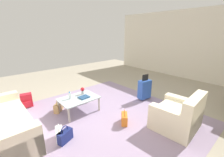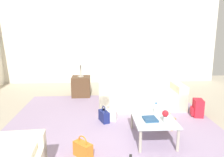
{
  "view_description": "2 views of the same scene",
  "coord_description": "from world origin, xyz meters",
  "px_view_note": "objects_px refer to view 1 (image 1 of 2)",
  "views": [
    {
      "loc": [
        2.19,
        2.87,
        2.12
      ],
      "look_at": [
        -0.07,
        0.34,
        1.07
      ],
      "focal_mm": 24.0,
      "sensor_mm": 36.0,
      "label": 1
    },
    {
      "loc": [
        -3.21,
        0.45,
        1.91
      ],
      "look_at": [
        0.55,
        0.23,
        1.1
      ],
      "focal_mm": 35.0,
      "sensor_mm": 36.0,
      "label": 2
    }
  ],
  "objects_px": {
    "armchair": "(179,117)",
    "suitcase_blue": "(145,89)",
    "coffee_table": "(79,100)",
    "handbag_orange": "(124,118)",
    "handbag_navy": "(65,136)",
    "coffee_table_book": "(84,97)",
    "handbag_white": "(59,134)",
    "backpack_red": "(27,101)",
    "flower_vase": "(83,90)",
    "handbag_tan": "(58,107)",
    "water_bottle": "(70,96)"
  },
  "relations": [
    {
      "from": "flower_vase",
      "to": "handbag_white",
      "type": "xyz_separation_m",
      "value": [
        1.1,
        0.88,
        -0.41
      ]
    },
    {
      "from": "handbag_navy",
      "to": "suitcase_blue",
      "type": "bearing_deg",
      "value": -176.77
    },
    {
      "from": "coffee_table_book",
      "to": "handbag_tan",
      "type": "height_order",
      "value": "coffee_table_book"
    },
    {
      "from": "coffee_table_book",
      "to": "flower_vase",
      "type": "bearing_deg",
      "value": -118.02
    },
    {
      "from": "handbag_navy",
      "to": "armchair",
      "type": "bearing_deg",
      "value": 148.31
    },
    {
      "from": "water_bottle",
      "to": "coffee_table_book",
      "type": "bearing_deg",
      "value": 150.64
    },
    {
      "from": "handbag_tan",
      "to": "handbag_navy",
      "type": "bearing_deg",
      "value": 72.62
    },
    {
      "from": "armchair",
      "to": "coffee_table_book",
      "type": "bearing_deg",
      "value": -60.45
    },
    {
      "from": "flower_vase",
      "to": "handbag_tan",
      "type": "distance_m",
      "value": 0.8
    },
    {
      "from": "coffee_table",
      "to": "suitcase_blue",
      "type": "height_order",
      "value": "suitcase_blue"
    },
    {
      "from": "handbag_white",
      "to": "handbag_navy",
      "type": "height_order",
      "value": "same"
    },
    {
      "from": "flower_vase",
      "to": "handbag_tan",
      "type": "bearing_deg",
      "value": -21.24
    },
    {
      "from": "flower_vase",
      "to": "handbag_orange",
      "type": "bearing_deg",
      "value": 102.74
    },
    {
      "from": "coffee_table",
      "to": "suitcase_blue",
      "type": "relative_size",
      "value": 1.18
    },
    {
      "from": "coffee_table",
      "to": "flower_vase",
      "type": "height_order",
      "value": "flower_vase"
    },
    {
      "from": "armchair",
      "to": "coffee_table",
      "type": "xyz_separation_m",
      "value": [
        1.31,
        -2.17,
        0.07
      ]
    },
    {
      "from": "handbag_navy",
      "to": "handbag_tan",
      "type": "bearing_deg",
      "value": -107.38
    },
    {
      "from": "coffee_table_book",
      "to": "suitcase_blue",
      "type": "relative_size",
      "value": 0.31
    },
    {
      "from": "suitcase_blue",
      "to": "handbag_navy",
      "type": "xyz_separation_m",
      "value": [
        2.82,
        0.16,
        -0.23
      ]
    },
    {
      "from": "handbag_orange",
      "to": "armchair",
      "type": "bearing_deg",
      "value": 129.1
    },
    {
      "from": "armchair",
      "to": "coffee_table_book",
      "type": "distance_m",
      "value": 2.41
    },
    {
      "from": "handbag_white",
      "to": "coffee_table_book",
      "type": "bearing_deg",
      "value": -146.95
    },
    {
      "from": "armchair",
      "to": "handbag_white",
      "type": "bearing_deg",
      "value": -33.34
    },
    {
      "from": "water_bottle",
      "to": "backpack_red",
      "type": "distance_m",
      "value": 1.47
    },
    {
      "from": "armchair",
      "to": "coffee_table",
      "type": "distance_m",
      "value": 2.53
    },
    {
      "from": "handbag_white",
      "to": "backpack_red",
      "type": "relative_size",
      "value": 0.89
    },
    {
      "from": "handbag_orange",
      "to": "backpack_red",
      "type": "distance_m",
      "value": 2.94
    },
    {
      "from": "water_bottle",
      "to": "handbag_white",
      "type": "height_order",
      "value": "water_bottle"
    },
    {
      "from": "armchair",
      "to": "handbag_navy",
      "type": "xyz_separation_m",
      "value": [
        2.12,
        -1.31,
        -0.17
      ]
    },
    {
      "from": "suitcase_blue",
      "to": "coffee_table",
      "type": "bearing_deg",
      "value": -19.29
    },
    {
      "from": "coffee_table",
      "to": "coffee_table_book",
      "type": "relative_size",
      "value": 3.78
    },
    {
      "from": "coffee_table",
      "to": "handbag_orange",
      "type": "relative_size",
      "value": 2.8
    },
    {
      "from": "coffee_table_book",
      "to": "flower_vase",
      "type": "height_order",
      "value": "flower_vase"
    },
    {
      "from": "armchair",
      "to": "backpack_red",
      "type": "distance_m",
      "value": 4.16
    },
    {
      "from": "armchair",
      "to": "suitcase_blue",
      "type": "relative_size",
      "value": 1.23
    },
    {
      "from": "armchair",
      "to": "flower_vase",
      "type": "distance_m",
      "value": 2.57
    },
    {
      "from": "handbag_white",
      "to": "backpack_red",
      "type": "distance_m",
      "value": 2.03
    },
    {
      "from": "armchair",
      "to": "coffee_table_book",
      "type": "relative_size",
      "value": 3.94
    },
    {
      "from": "coffee_table_book",
      "to": "handbag_white",
      "type": "height_order",
      "value": "coffee_table_book"
    },
    {
      "from": "handbag_orange",
      "to": "coffee_table",
      "type": "bearing_deg",
      "value": -66.49
    },
    {
      "from": "water_bottle",
      "to": "coffee_table_book",
      "type": "distance_m",
      "value": 0.38
    },
    {
      "from": "coffee_table_book",
      "to": "handbag_white",
      "type": "distance_m",
      "value": 1.23
    },
    {
      "from": "coffee_table",
      "to": "handbag_navy",
      "type": "distance_m",
      "value": 1.21
    },
    {
      "from": "water_bottle",
      "to": "handbag_tan",
      "type": "height_order",
      "value": "water_bottle"
    },
    {
      "from": "flower_vase",
      "to": "backpack_red",
      "type": "distance_m",
      "value": 1.71
    },
    {
      "from": "suitcase_blue",
      "to": "handbag_navy",
      "type": "bearing_deg",
      "value": 3.23
    },
    {
      "from": "water_bottle",
      "to": "coffee_table_book",
      "type": "relative_size",
      "value": 0.77
    },
    {
      "from": "handbag_white",
      "to": "backpack_red",
      "type": "xyz_separation_m",
      "value": [
        0.12,
        -2.02,
        0.06
      ]
    },
    {
      "from": "coffee_table",
      "to": "flower_vase",
      "type": "xyz_separation_m",
      "value": [
        -0.22,
        -0.15,
        0.17
      ]
    },
    {
      "from": "handbag_navy",
      "to": "water_bottle",
      "type": "bearing_deg",
      "value": -122.84
    }
  ]
}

